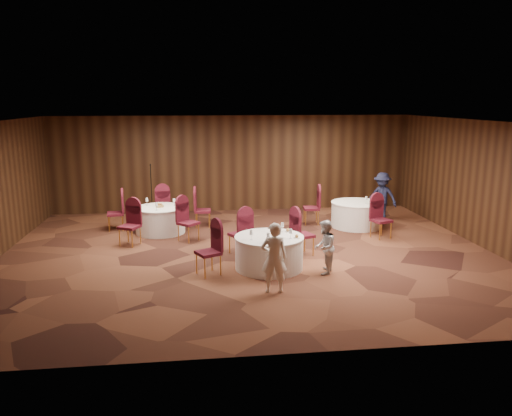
{
  "coord_description": "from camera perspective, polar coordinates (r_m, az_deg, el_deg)",
  "views": [
    {
      "loc": [
        -1.25,
        -11.68,
        3.7
      ],
      "look_at": [
        0.2,
        0.2,
        1.1
      ],
      "focal_mm": 35.0,
      "sensor_mm": 36.0,
      "label": 1
    }
  ],
  "objects": [
    {
      "name": "mic_stand",
      "position": [
        16.34,
        -11.81,
        0.73
      ],
      "size": [
        0.24,
        0.24,
        1.72
      ],
      "color": "black",
      "rests_on": "ground"
    },
    {
      "name": "chairs_left",
      "position": [
        14.4,
        -10.89,
        -0.81
      ],
      "size": [
        3.08,
        3.14,
        1.0
      ],
      "color": "#3D0C19",
      "rests_on": "ground"
    },
    {
      "name": "room_shell",
      "position": [
        11.88,
        -0.84,
        3.85
      ],
      "size": [
        12.0,
        12.0,
        12.0
      ],
      "color": "silver",
      "rests_on": "ground"
    },
    {
      "name": "table_main",
      "position": [
        11.17,
        1.5,
        -5.06
      ],
      "size": [
        1.54,
        1.54,
        0.74
      ],
      "color": "white",
      "rests_on": "ground"
    },
    {
      "name": "table_left",
      "position": [
        14.39,
        -10.88,
        -1.33
      ],
      "size": [
        1.41,
        1.41,
        0.74
      ],
      "color": "white",
      "rests_on": "ground"
    },
    {
      "name": "ground",
      "position": [
        12.32,
        -0.81,
        -5.23
      ],
      "size": [
        12.0,
        12.0,
        0.0
      ],
      "primitive_type": "plane",
      "color": "black",
      "rests_on": "ground"
    },
    {
      "name": "tabletop_right",
      "position": [
        14.85,
        12.5,
        1.09
      ],
      "size": [
        0.08,
        0.08,
        0.22
      ],
      "color": "silver",
      "rests_on": "table_right"
    },
    {
      "name": "chairs_right",
      "position": [
        14.55,
        10.07,
        -0.64
      ],
      "size": [
        2.15,
        2.38,
        1.0
      ],
      "color": "#3D0C19",
      "rests_on": "ground"
    },
    {
      "name": "man_c",
      "position": [
        16.01,
        14.19,
        1.28
      ],
      "size": [
        1.1,
        1.07,
        1.51
      ],
      "primitive_type": "imported",
      "rotation": [
        0.0,
        0.0,
        5.55
      ],
      "color": "#161832",
      "rests_on": "ground"
    },
    {
      "name": "woman_a",
      "position": [
        9.71,
        2.07,
        -5.72
      ],
      "size": [
        0.53,
        0.37,
        1.41
      ],
      "primitive_type": "imported",
      "rotation": [
        0.0,
        0.0,
        3.08
      ],
      "color": "white",
      "rests_on": "ground"
    },
    {
      "name": "tabletop_main",
      "position": [
        10.94,
        2.67,
        -2.93
      ],
      "size": [
        1.12,
        1.01,
        0.22
      ],
      "color": "silver",
      "rests_on": "table_main"
    },
    {
      "name": "tabletop_left",
      "position": [
        14.3,
        -10.96,
        0.41
      ],
      "size": [
        0.86,
        0.79,
        0.22
      ],
      "color": "silver",
      "rests_on": "table_left"
    },
    {
      "name": "woman_b",
      "position": [
        10.88,
        7.83,
        -4.46
      ],
      "size": [
        0.64,
        0.71,
        1.18
      ],
      "primitive_type": "imported",
      "rotation": [
        0.0,
        0.0,
        4.3
      ],
      "color": "silver",
      "rests_on": "ground"
    },
    {
      "name": "chairs_main",
      "position": [
        11.67,
        -0.46,
        -3.66
      ],
      "size": [
        3.0,
        2.11,
        1.0
      ],
      "color": "#3D0C19",
      "rests_on": "ground"
    },
    {
      "name": "table_right",
      "position": [
        15.11,
        11.42,
        -0.7
      ],
      "size": [
        1.51,
        1.51,
        0.74
      ],
      "color": "white",
      "rests_on": "ground"
    }
  ]
}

